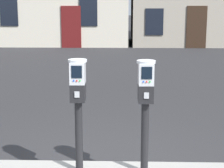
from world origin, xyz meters
TOP-DOWN VIEW (x-y plane):
  - parking_meter_near_kerb at (-0.26, -0.11)m, footprint 0.22×0.25m
  - parking_meter_twin_adjacent at (0.52, -0.11)m, footprint 0.22×0.25m

SIDE VIEW (x-z plane):
  - parking_meter_twin_adjacent at x=0.52m, z-range 0.40..1.76m
  - parking_meter_near_kerb at x=-0.26m, z-range 0.40..1.77m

